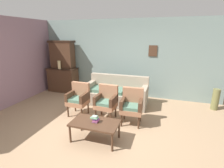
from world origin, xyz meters
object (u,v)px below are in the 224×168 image
(armchair_by_doorway, at_px, (106,101))
(armchair_near_couch_end, at_px, (132,105))
(coffee_table, at_px, (95,124))
(floor_vase_by_wall, at_px, (215,99))
(side_cabinet, at_px, (63,80))
(floral_couch, at_px, (117,94))
(vase_on_cabinet, at_px, (59,65))
(book_stack_on_table, at_px, (95,119))
(armchair_row_middle, at_px, (79,98))

(armchair_by_doorway, distance_m, armchair_near_couch_end, 0.69)
(armchair_by_doorway, height_order, coffee_table, armchair_by_doorway)
(coffee_table, xyz_separation_m, floor_vase_by_wall, (2.79, 2.53, -0.06))
(side_cabinet, height_order, armchair_near_couch_end, side_cabinet)
(floral_couch, relative_size, armchair_near_couch_end, 2.17)
(side_cabinet, xyz_separation_m, armchair_by_doorway, (2.40, -1.63, 0.03))
(vase_on_cabinet, xyz_separation_m, armchair_near_couch_end, (3.09, -1.49, -0.58))
(vase_on_cabinet, height_order, armchair_by_doorway, vase_on_cabinet)
(coffee_table, distance_m, floor_vase_by_wall, 3.77)
(side_cabinet, height_order, coffee_table, side_cabinet)
(side_cabinet, xyz_separation_m, floor_vase_by_wall, (5.30, -0.10, -0.15))
(armchair_near_couch_end, bearing_deg, side_cabinet, 151.56)
(armchair_near_couch_end, height_order, floor_vase_by_wall, armchair_near_couch_end)
(side_cabinet, bearing_deg, coffee_table, -46.36)
(coffee_table, xyz_separation_m, book_stack_on_table, (0.00, 0.01, 0.11))
(vase_on_cabinet, height_order, coffee_table, vase_on_cabinet)
(side_cabinet, height_order, armchair_row_middle, side_cabinet)
(armchair_near_couch_end, xyz_separation_m, coffee_table, (-0.58, -0.96, -0.12))
(side_cabinet, relative_size, vase_on_cabinet, 3.76)
(floral_couch, height_order, armchair_near_couch_end, same)
(side_cabinet, distance_m, armchair_by_doorway, 2.90)
(vase_on_cabinet, height_order, floor_vase_by_wall, vase_on_cabinet)
(armchair_by_doorway, bearing_deg, armchair_row_middle, -178.00)
(side_cabinet, bearing_deg, floor_vase_by_wall, -1.08)
(armchair_row_middle, height_order, armchair_by_doorway, same)
(armchair_by_doorway, xyz_separation_m, armchair_near_couch_end, (0.69, -0.05, 0.00))
(book_stack_on_table, distance_m, floor_vase_by_wall, 3.76)
(armchair_by_doorway, bearing_deg, book_stack_on_table, -83.64)
(side_cabinet, distance_m, vase_on_cabinet, 0.64)
(coffee_table, bearing_deg, book_stack_on_table, 71.16)
(coffee_table, height_order, book_stack_on_table, book_stack_on_table)
(armchair_by_doorway, distance_m, coffee_table, 1.02)
(armchair_near_couch_end, bearing_deg, floor_vase_by_wall, 35.49)
(armchair_row_middle, xyz_separation_m, coffee_table, (0.92, -0.98, -0.12))
(floral_couch, bearing_deg, coffee_table, -86.13)
(armchair_row_middle, xyz_separation_m, floor_vase_by_wall, (3.71, 1.55, -0.18))
(vase_on_cabinet, xyz_separation_m, floor_vase_by_wall, (5.30, 0.08, -0.76))
(armchair_near_couch_end, bearing_deg, vase_on_cabinet, 154.20)
(armchair_near_couch_end, relative_size, floor_vase_by_wall, 1.41)
(side_cabinet, distance_m, floral_couch, 2.45)
(book_stack_on_table, bearing_deg, armchair_row_middle, 133.60)
(floral_couch, bearing_deg, armchair_by_doorway, -88.28)
(coffee_table, bearing_deg, armchair_row_middle, 133.18)
(armchair_row_middle, bearing_deg, book_stack_on_table, -46.40)
(side_cabinet, height_order, armchair_by_doorway, side_cabinet)
(vase_on_cabinet, xyz_separation_m, armchair_by_doorway, (2.40, -1.45, -0.58))
(armchair_row_middle, height_order, book_stack_on_table, armchair_row_middle)
(vase_on_cabinet, distance_m, armchair_near_couch_end, 3.48)
(floor_vase_by_wall, bearing_deg, armchair_near_couch_end, -144.51)
(armchair_by_doorway, relative_size, coffee_table, 0.90)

